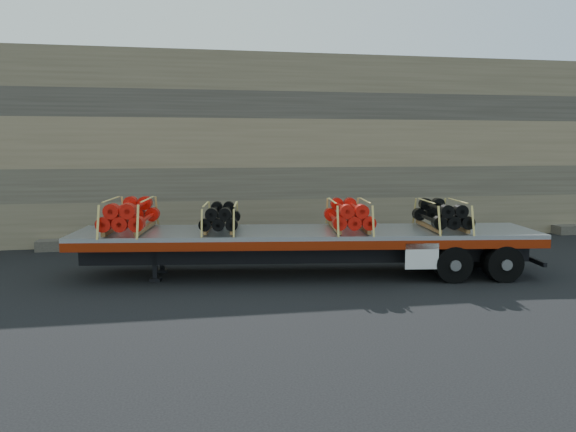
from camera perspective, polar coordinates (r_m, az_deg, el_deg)
name	(u,v)px	position (r m, az deg, el deg)	size (l,w,h in m)	color
ground	(310,270)	(16.43, 2.28, -5.49)	(120.00, 120.00, 0.00)	black
rock_wall	(274,148)	(22.42, -1.42, 6.87)	(44.00, 3.00, 7.00)	#7A6B54
trailer	(306,252)	(15.70, 1.87, -3.72)	(12.67, 2.44, 1.27)	#AEB0B6
bundle_front	(130,216)	(15.89, -15.76, 0.01)	(1.20, 2.39, 0.85)	red
bundle_midfront	(221,218)	(15.53, -6.85, -0.19)	(1.00, 2.00, 0.71)	black
bundle_midrear	(348,216)	(15.67, 6.15, 0.04)	(1.11, 2.23, 0.79)	red
bundle_rear	(442,215)	(16.29, 15.35, 0.05)	(1.08, 2.17, 0.77)	black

